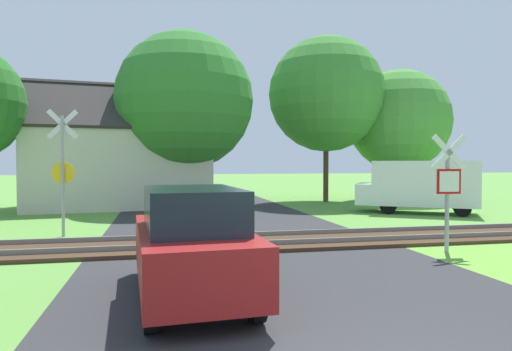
{
  "coord_description": "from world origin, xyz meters",
  "views": [
    {
      "loc": [
        -2.23,
        -3.45,
        2.18
      ],
      "look_at": [
        0.5,
        9.36,
        1.8
      ],
      "focal_mm": 32.0,
      "sensor_mm": 36.0,
      "label": 1
    }
  ],
  "objects_px": {
    "tree_right": "(326,94)",
    "tree_far": "(399,121)",
    "house": "(119,164)",
    "crossing_sign_far": "(63,166)",
    "mail_truck": "(420,184)",
    "parked_car": "(191,243)",
    "stop_sign_near": "(448,185)",
    "tree_center": "(184,101)"
  },
  "relations": [
    {
      "from": "crossing_sign_far",
      "to": "house",
      "type": "distance_m",
      "value": 9.09
    },
    {
      "from": "stop_sign_near",
      "to": "mail_truck",
      "type": "bearing_deg",
      "value": -111.78
    },
    {
      "from": "mail_truck",
      "to": "stop_sign_near",
      "type": "bearing_deg",
      "value": -175.17
    },
    {
      "from": "tree_far",
      "to": "parked_car",
      "type": "distance_m",
      "value": 21.32
    },
    {
      "from": "tree_right",
      "to": "tree_far",
      "type": "xyz_separation_m",
      "value": [
        4.47,
        0.13,
        -1.34
      ]
    },
    {
      "from": "tree_center",
      "to": "parked_car",
      "type": "height_order",
      "value": "tree_center"
    },
    {
      "from": "tree_far",
      "to": "mail_truck",
      "type": "distance_m",
      "value": 7.55
    },
    {
      "from": "tree_right",
      "to": "parked_car",
      "type": "distance_m",
      "value": 19.13
    },
    {
      "from": "crossing_sign_far",
      "to": "tree_right",
      "type": "bearing_deg",
      "value": 38.39
    },
    {
      "from": "stop_sign_near",
      "to": "house",
      "type": "distance_m",
      "value": 16.09
    },
    {
      "from": "crossing_sign_far",
      "to": "tree_center",
      "type": "height_order",
      "value": "tree_center"
    },
    {
      "from": "tree_right",
      "to": "tree_center",
      "type": "relative_size",
      "value": 1.06
    },
    {
      "from": "crossing_sign_far",
      "to": "tree_right",
      "type": "height_order",
      "value": "tree_right"
    },
    {
      "from": "crossing_sign_far",
      "to": "parked_car",
      "type": "height_order",
      "value": "crossing_sign_far"
    },
    {
      "from": "stop_sign_near",
      "to": "crossing_sign_far",
      "type": "height_order",
      "value": "crossing_sign_far"
    },
    {
      "from": "parked_car",
      "to": "tree_center",
      "type": "bearing_deg",
      "value": 83.53
    },
    {
      "from": "tree_center",
      "to": "tree_right",
      "type": "bearing_deg",
      "value": 8.8
    },
    {
      "from": "house",
      "to": "crossing_sign_far",
      "type": "bearing_deg",
      "value": -102.28
    },
    {
      "from": "tree_right",
      "to": "mail_truck",
      "type": "height_order",
      "value": "tree_right"
    },
    {
      "from": "tree_right",
      "to": "tree_far",
      "type": "relative_size",
      "value": 1.21
    },
    {
      "from": "stop_sign_near",
      "to": "tree_right",
      "type": "xyz_separation_m",
      "value": [
        2.17,
        13.93,
        4.27
      ]
    },
    {
      "from": "tree_far",
      "to": "tree_center",
      "type": "bearing_deg",
      "value": -173.78
    },
    {
      "from": "crossing_sign_far",
      "to": "mail_truck",
      "type": "distance_m",
      "value": 14.08
    },
    {
      "from": "house",
      "to": "mail_truck",
      "type": "relative_size",
      "value": 1.81
    },
    {
      "from": "crossing_sign_far",
      "to": "house",
      "type": "xyz_separation_m",
      "value": [
        0.84,
        9.05,
        0.0
      ]
    },
    {
      "from": "house",
      "to": "mail_truck",
      "type": "bearing_deg",
      "value": -31.09
    },
    {
      "from": "house",
      "to": "parked_car",
      "type": "bearing_deg",
      "value": -88.4
    },
    {
      "from": "crossing_sign_far",
      "to": "mail_truck",
      "type": "bearing_deg",
      "value": 13.11
    },
    {
      "from": "tree_right",
      "to": "parked_car",
      "type": "bearing_deg",
      "value": -117.34
    },
    {
      "from": "house",
      "to": "tree_far",
      "type": "bearing_deg",
      "value": -4.91
    },
    {
      "from": "tree_far",
      "to": "mail_truck",
      "type": "xyz_separation_m",
      "value": [
        -2.54,
        -6.29,
        -3.32
      ]
    },
    {
      "from": "stop_sign_near",
      "to": "crossing_sign_far",
      "type": "distance_m",
      "value": 10.56
    },
    {
      "from": "stop_sign_near",
      "to": "tree_far",
      "type": "xyz_separation_m",
      "value": [
        6.63,
        14.06,
        2.93
      ]
    },
    {
      "from": "house",
      "to": "tree_center",
      "type": "relative_size",
      "value": 1.09
    },
    {
      "from": "house",
      "to": "tree_center",
      "type": "height_order",
      "value": "tree_center"
    },
    {
      "from": "crossing_sign_far",
      "to": "tree_center",
      "type": "distance_m",
      "value": 9.69
    },
    {
      "from": "stop_sign_near",
      "to": "house",
      "type": "bearing_deg",
      "value": -51.16
    },
    {
      "from": "house",
      "to": "tree_far",
      "type": "distance_m",
      "value": 15.56
    },
    {
      "from": "tree_right",
      "to": "tree_far",
      "type": "bearing_deg",
      "value": 1.68
    },
    {
      "from": "parked_car",
      "to": "tree_far",
      "type": "bearing_deg",
      "value": 48.25
    },
    {
      "from": "mail_truck",
      "to": "house",
      "type": "bearing_deg",
      "value": 98.47
    },
    {
      "from": "house",
      "to": "parked_car",
      "type": "relative_size",
      "value": 2.26
    }
  ]
}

